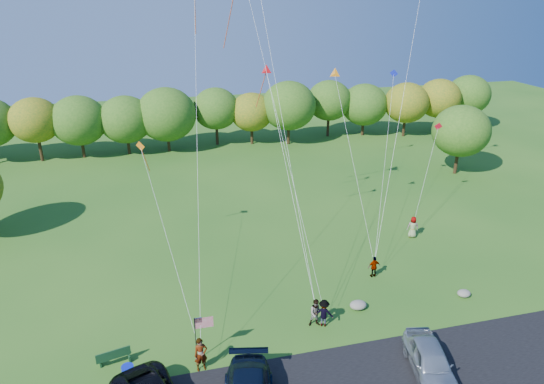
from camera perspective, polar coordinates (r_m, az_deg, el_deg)
The scene contains 13 objects.
ground at distance 28.97m, azimuth 4.13°, elevation -17.02°, with size 140.00×140.00×0.00m, color #235618.
treeline at distance 60.05m, azimuth -5.23°, elevation 9.44°, with size 76.60×28.32×8.62m.
minivan_silver at distance 27.56m, azimuth 18.14°, elevation -18.41°, with size 1.90×4.73×1.61m, color #AFB4BA.
flyer_a at distance 26.81m, azimuth -8.37°, elevation -18.39°, with size 0.71×0.46×1.94m, color #4C4C59.
flyer_b at distance 29.54m, azimuth 5.24°, elevation -13.97°, with size 0.86×0.67×1.78m, color #4C4C59.
flyer_c at distance 29.60m, azimuth 6.12°, elevation -13.97°, with size 1.13×0.65×1.74m, color #4C4C59.
flyer_d at distance 34.59m, azimuth 11.92°, elevation -8.60°, with size 0.92×0.38×1.58m, color #4C4C59.
flyer_e at distance 40.55m, azimuth 16.24°, elevation -3.98°, with size 0.87×0.56×1.78m, color #4C4C59.
park_bench at distance 28.38m, azimuth -18.12°, elevation -17.92°, with size 1.77×0.66×0.99m.
trash_barrel at distance 27.30m, azimuth -16.55°, elevation -19.79°, with size 0.62×0.62×0.93m, color #0B1BAA.
flag_assembly at distance 26.70m, azimuth -8.38°, elevation -15.50°, with size 1.01×0.66×2.75m.
boulder_near at distance 31.56m, azimuth 10.10°, elevation -12.96°, with size 1.07×0.84×0.54m, color gray.
boulder_far at distance 34.54m, azimuth 21.65°, elevation -11.02°, with size 0.88×0.73×0.46m, color gray.
Camera 1 is at (-7.36, -21.04, 18.51)m, focal length 32.00 mm.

